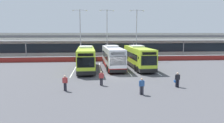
{
  "coord_description": "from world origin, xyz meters",
  "views": [
    {
      "loc": [
        -2.88,
        -25.76,
        5.77
      ],
      "look_at": [
        -0.36,
        3.0,
        1.6
      ],
      "focal_mm": 30.76,
      "sensor_mm": 36.0,
      "label": 1
    }
  ],
  "objects": [
    {
      "name": "coach_bus_leftmost",
      "position": [
        -4.38,
        5.4,
        1.79
      ],
      "size": [
        3.28,
        12.24,
        3.78
      ],
      "color": "#B7DB2D",
      "rests_on": "ground"
    },
    {
      "name": "bay_stripe_centre",
      "position": [
        6.3,
        6.0,
        0.0
      ],
      "size": [
        0.14,
        13.0,
        0.01
      ],
      "primitive_type": "cube",
      "color": "silver",
      "rests_on": "ground"
    },
    {
      "name": "bay_stripe_mid_west",
      "position": [
        2.1,
        6.0,
        0.0
      ],
      "size": [
        0.14,
        13.0,
        0.01
      ],
      "primitive_type": "cube",
      "color": "silver",
      "rests_on": "ground"
    },
    {
      "name": "pedestrian_in_dark_coat",
      "position": [
        1.49,
        -8.34,
        0.87
      ],
      "size": [
        0.54,
        0.29,
        1.62
      ],
      "color": "#33333D",
      "rests_on": "ground"
    },
    {
      "name": "ground_plane",
      "position": [
        0.0,
        0.0,
        0.0
      ],
      "size": [
        200.0,
        200.0,
        0.0
      ],
      "primitive_type": "plane",
      "color": "#4C4C51"
    },
    {
      "name": "bay_stripe_west",
      "position": [
        -2.1,
        6.0,
        0.0
      ],
      "size": [
        0.14,
        13.0,
        0.01
      ],
      "primitive_type": "cube",
      "color": "silver",
      "rests_on": "ground"
    },
    {
      "name": "lamp_post_west",
      "position": [
        -6.09,
        17.07,
        6.29
      ],
      "size": [
        3.24,
        0.28,
        11.0
      ],
      "color": "#9E9EA3",
      "rests_on": "ground"
    },
    {
      "name": "coach_bus_centre",
      "position": [
        4.41,
        6.34,
        1.79
      ],
      "size": [
        3.28,
        12.24,
        3.78
      ],
      "color": "#B7DB2D",
      "rests_on": "ground"
    },
    {
      "name": "bay_stripe_far_west",
      "position": [
        -6.3,
        6.0,
        0.0
      ],
      "size": [
        0.14,
        13.0,
        0.01
      ],
      "primitive_type": "cube",
      "color": "silver",
      "rests_on": "ground"
    },
    {
      "name": "coach_bus_left_centre",
      "position": [
        0.06,
        6.77,
        1.79
      ],
      "size": [
        3.28,
        12.24,
        3.78
      ],
      "color": "silver",
      "rests_on": "ground"
    },
    {
      "name": "terminal_building",
      "position": [
        -0.0,
        26.91,
        3.01
      ],
      "size": [
        70.0,
        13.0,
        6.0
      ],
      "color": "beige",
      "rests_on": "ground"
    },
    {
      "name": "red_barrier_wall",
      "position": [
        0.0,
        14.5,
        0.56
      ],
      "size": [
        60.0,
        0.4,
        1.1
      ],
      "color": "maroon",
      "rests_on": "ground"
    },
    {
      "name": "pedestrian_with_handbag",
      "position": [
        6.0,
        -6.06,
        0.86
      ],
      "size": [
        0.62,
        0.32,
        1.62
      ],
      "color": "black",
      "rests_on": "ground"
    },
    {
      "name": "lamp_post_east",
      "position": [
        6.24,
        16.35,
        6.29
      ],
      "size": [
        3.24,
        0.28,
        11.0
      ],
      "color": "#9E9EA3",
      "rests_on": "ground"
    },
    {
      "name": "pedestrian_near_bin",
      "position": [
        -5.98,
        -6.46,
        0.87
      ],
      "size": [
        0.54,
        0.37,
        1.62
      ],
      "color": "black",
      "rests_on": "ground"
    },
    {
      "name": "lamp_post_centre",
      "position": [
        -0.25,
        16.73,
        6.29
      ],
      "size": [
        3.24,
        0.28,
        11.0
      ],
      "color": "#9E9EA3",
      "rests_on": "ground"
    },
    {
      "name": "pedestrian_child",
      "position": [
        -2.24,
        -4.67,
        0.87
      ],
      "size": [
        0.53,
        0.3,
        1.62
      ],
      "color": "black",
      "rests_on": "ground"
    }
  ]
}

